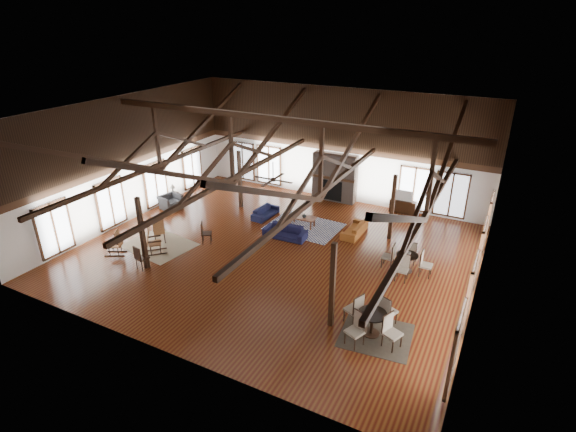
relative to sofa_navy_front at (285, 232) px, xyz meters
The scene contains 31 objects.
floor 1.45m from the sofa_navy_front, 79.43° to the right, with size 16.00×16.00×0.00m, color brown.
ceiling 5.89m from the sofa_navy_front, 79.43° to the right, with size 16.00×14.00×0.02m, color black.
wall_back 6.23m from the sofa_navy_front, 87.32° to the left, with size 16.00×0.02×6.00m, color white.
wall_front 8.83m from the sofa_navy_front, 88.22° to the right, with size 16.00×0.02×6.00m, color white.
wall_left 8.32m from the sofa_navy_front, 169.73° to the right, with size 0.02×14.00×6.00m, color white.
wall_right 8.81m from the sofa_navy_front, ahead, with size 0.02×14.00×6.00m, color white.
roof_truss 4.00m from the sofa_navy_front, 79.43° to the right, with size 15.60×14.07×3.14m.
post_grid 1.89m from the sofa_navy_front, 79.43° to the right, with size 8.16×7.16×3.05m.
fireplace 5.37m from the sofa_navy_front, 87.16° to the left, with size 2.50×0.69×2.60m.
ceiling_fan 4.27m from the sofa_navy_front, 72.40° to the right, with size 1.60×1.60×0.75m.
sofa_navy_front is the anchor object (origin of this frame).
sofa_navy_left 2.52m from the sofa_navy_front, 140.84° to the left, with size 0.65×1.67×0.49m, color #16193E.
sofa_orange 3.23m from the sofa_navy_front, 33.38° to the left, with size 0.72×1.83×0.53m, color #944E1C.
coffee_table 1.47m from the sofa_navy_front, 83.18° to the left, with size 1.29×0.67×0.49m.
vase 1.48m from the sofa_navy_front, 78.48° to the left, with size 0.20×0.20×0.21m, color #B2B2B2.
armchair 6.94m from the sofa_navy_front, behind, with size 0.93×1.07×0.69m, color #2C2C2E.
side_table_lamp 7.40m from the sofa_navy_front, behind, with size 0.41×0.41×1.06m.
rocking_chair_a 5.65m from the sofa_navy_front, 149.19° to the right, with size 0.94×0.93×1.11m.
rocking_chair_b 5.84m from the sofa_navy_front, 138.17° to the right, with size 1.01×1.01×1.21m.
rocking_chair_c 7.28m from the sofa_navy_front, 140.52° to the right, with size 0.95×0.79×1.08m.
side_chair_a 3.63m from the sofa_navy_front, 144.40° to the right, with size 0.59×0.59×1.02m.
side_chair_b 6.40m from the sofa_navy_front, 126.71° to the right, with size 0.51×0.51×1.04m.
cafe_table_near 7.32m from the sofa_navy_front, 40.27° to the right, with size 2.14×2.14×1.11m.
cafe_table_far 5.65m from the sofa_navy_front, ahead, with size 1.98×1.98×1.04m.
cup_near 7.27m from the sofa_navy_front, 40.28° to the right, with size 0.11×0.11×0.09m, color #B2B2B2.
cup_far 5.72m from the sofa_navy_front, ahead, with size 0.14×0.14×0.11m, color #B2B2B2.
tv_console 6.71m from the sofa_navy_front, 52.88° to the left, with size 1.32×0.49×0.66m, color black.
television 6.71m from the sofa_navy_front, 53.16° to the left, with size 0.97×0.13×0.56m, color #B2B2B2.
rug_tan 5.64m from the sofa_navy_front, 144.95° to the right, with size 2.88×2.26×0.01m, color tan.
rug_navy 1.49m from the sofa_navy_front, 78.63° to the left, with size 3.35×2.51×0.01m, color #1B224D.
rug_dark 7.46m from the sofa_navy_front, 39.45° to the right, with size 2.19×1.99×0.01m, color black.
Camera 1 is at (8.26, -14.81, 9.39)m, focal length 28.00 mm.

